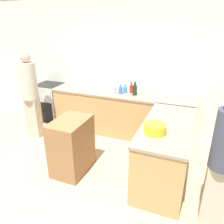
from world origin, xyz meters
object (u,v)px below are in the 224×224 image
wine_bottle_dark (135,90)px  vinegar_bottle_clear (114,90)px  hot_sauce_bottle (131,89)px  dish_soap_bottle (125,90)px  water_bottle_blue (120,90)px  mixing_bowl (155,129)px  island_table (72,146)px  person_by_range (30,93)px  range_oven (51,103)px  person_at_peninsula (223,158)px

wine_bottle_dark → vinegar_bottle_clear: wine_bottle_dark is taller
hot_sauce_bottle → wine_bottle_dark: bearing=-47.1°
dish_soap_bottle → hot_sauce_bottle: (0.11, 0.06, 0.02)m
water_bottle_blue → mixing_bowl: bearing=-55.3°
island_table → person_by_range: 1.61m
range_oven → mixing_bowl: 3.17m
water_bottle_blue → island_table: bearing=-100.8°
island_table → person_by_range: person_by_range is taller
dish_soap_bottle → wine_bottle_dark: bearing=-14.1°
island_table → mixing_bowl: mixing_bowl is taller
range_oven → person_at_peninsula: (3.57, -1.75, 0.46)m
person_by_range → dish_soap_bottle: bearing=25.9°
hot_sauce_bottle → person_by_range: size_ratio=0.13×
hot_sauce_bottle → vinegar_bottle_clear: hot_sauce_bottle is taller
vinegar_bottle_clear → person_by_range: (-1.51, -0.69, -0.04)m
island_table → water_bottle_blue: size_ratio=4.68×
island_table → person_at_peninsula: person_at_peninsula is taller
island_table → vinegar_bottle_clear: bearing=83.6°
dish_soap_bottle → water_bottle_blue: bearing=-135.2°
island_table → water_bottle_blue: 1.59m
island_table → person_at_peninsula: size_ratio=0.54×
dish_soap_bottle → hot_sauce_bottle: bearing=29.8°
island_table → person_by_range: (-1.35, 0.71, 0.51)m
range_oven → hot_sauce_bottle: hot_sauce_bottle is taller
person_at_peninsula → wine_bottle_dark: bearing=130.6°
water_bottle_blue → person_by_range: (-1.63, -0.75, -0.03)m
wine_bottle_dark → vinegar_bottle_clear: (-0.42, -0.08, -0.02)m
vinegar_bottle_clear → range_oven: bearing=177.2°
vinegar_bottle_clear → water_bottle_blue: bearing=26.0°
water_bottle_blue → person_by_range: person_by_range is taller
dish_soap_bottle → wine_bottle_dark: wine_bottle_dark is taller
dish_soap_bottle → person_by_range: bearing=-154.1°
range_oven → island_table: 2.11m
mixing_bowl → dish_soap_bottle: dish_soap_bottle is taller
person_by_range → person_at_peninsula: 3.55m
wine_bottle_dark → person_at_peninsula: size_ratio=0.16×
range_oven → vinegar_bottle_clear: 1.74m
range_oven → hot_sauce_bottle: size_ratio=4.12×
water_bottle_blue → person_at_peninsula: 2.49m
wine_bottle_dark → vinegar_bottle_clear: size_ratio=1.25×
wine_bottle_dark → dish_soap_bottle: bearing=165.9°
hot_sauce_bottle → vinegar_bottle_clear: bearing=-147.4°
wine_bottle_dark → water_bottle_blue: size_ratio=1.40×
range_oven → mixing_bowl: size_ratio=3.20×
vinegar_bottle_clear → island_table: bearing=-96.4°
dish_soap_bottle → wine_bottle_dark: 0.23m
mixing_bowl → hot_sauce_bottle: size_ratio=1.29×
mixing_bowl → water_bottle_blue: size_ratio=1.51×
range_oven → island_table: bearing=-44.8°
dish_soap_bottle → water_bottle_blue: size_ratio=0.95×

